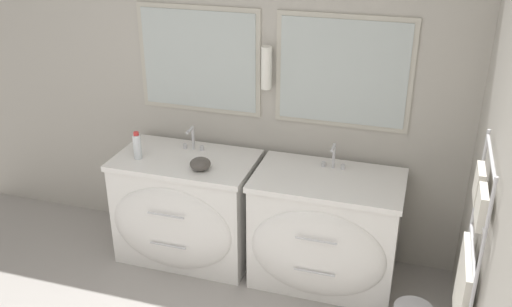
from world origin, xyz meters
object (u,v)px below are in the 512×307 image
object	(u,v)px
toiletry_bottle	(137,146)
amenity_bowl	(200,164)
vanity_right	(325,232)
vanity_left	(186,209)

from	to	relation	value
toiletry_bottle	amenity_bowl	xyz separation A→B (m)	(0.51, -0.04, -0.05)
vanity_right	amenity_bowl	size ratio (longest dim) A/B	6.96
vanity_right	amenity_bowl	bearing A→B (deg)	-173.41
amenity_bowl	vanity_left	bearing A→B (deg)	150.67
vanity_left	amenity_bowl	xyz separation A→B (m)	(0.18, -0.10, 0.46)
toiletry_bottle	vanity_right	bearing A→B (deg)	2.57
vanity_left	amenity_bowl	world-z (taller)	amenity_bowl
vanity_right	toiletry_bottle	xyz separation A→B (m)	(-1.41, -0.06, 0.51)
vanity_left	amenity_bowl	bearing A→B (deg)	-29.33
vanity_right	toiletry_bottle	distance (m)	1.50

